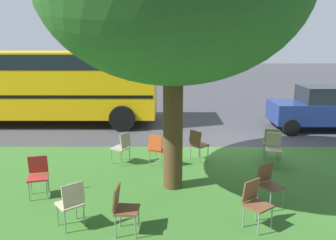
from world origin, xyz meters
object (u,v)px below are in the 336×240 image
Objects in this scene: chair_1 at (157,148)px; chair_4 at (122,146)px; chair_2 at (273,146)px; chair_7 at (269,181)px; parked_car at (322,108)px; chair_3 at (71,201)px; chair_8 at (271,141)px; chair_0 at (38,173)px; chair_9 at (123,206)px; school_bus at (25,80)px; chair_5 at (198,143)px; chair_6 at (255,200)px.

chair_4 is (0.95, -0.16, 0.00)m from chair_1.
chair_7 is (0.80, 2.35, 0.00)m from chair_2.
chair_3 is at bearing 42.97° from parked_car.
chair_8 is 4.33m from parked_car.
chair_0 is 1.00× the size of chair_1.
chair_0 is 10.30m from parked_car.
chair_0 is 1.00× the size of chair_9.
chair_3 is 0.08× the size of school_bus.
chair_0 is at bearing -50.38° from chair_3.
chair_2 is at bearing 179.42° from chair_4.
chair_5 is 6.05m from parked_car.
chair_3 and chair_5 have the same top height.
chair_2 is at bearing -144.67° from chair_3.
chair_9 is 0.24× the size of parked_car.
chair_0 is at bearing 33.47° from parked_car.
chair_4 is 1.00× the size of chair_5.
chair_0 is at bearing 35.68° from chair_1.
chair_3 is 1.00× the size of chair_8.
parked_car is (-4.96, -3.45, 0.32)m from chair_5.
chair_6 is 1.00× the size of chair_8.
chair_8 is at bearing -110.42° from chair_6.
chair_4 is 1.00× the size of chair_7.
chair_4 is 4.07m from chair_7.
chair_0 is 1.00× the size of chair_4.
chair_8 is 9.72m from school_bus.
parked_car reaches higher than chair_4.
chair_8 is at bearing 153.90° from school_bus.
chair_4 is 7.96m from parked_car.
chair_5 is 0.24× the size of parked_car.
chair_8 is at bearing -100.73° from chair_2.
chair_5 is (-1.12, -0.43, 0.00)m from chair_1.
chair_4 is 4.21m from chair_8.
chair_2 is (-3.14, -0.12, 0.00)m from chair_1.
chair_6 is (-1.86, 3.06, 0.00)m from chair_1.
school_bus reaches higher than chair_3.
chair_9 is (3.72, 3.90, 0.00)m from chair_8.
chair_0 is 1.70m from chair_3.
chair_5 is at bearing 34.80° from parked_car.
chair_1 is 1.00× the size of chair_9.
parked_car is at bearing -132.57° from chair_9.
parked_car reaches higher than chair_8.
chair_1 and chair_3 have the same top height.
chair_0 and chair_5 have the same top height.
chair_5 is at bearing 5.60° from chair_8.
chair_0 is 1.00× the size of chair_2.
chair_0 is 4.86m from chair_7.
chair_1 is 3.30m from chair_8.
parked_car is at bearing -145.20° from chair_5.
parked_car is at bearing -137.03° from chair_3.
chair_4 is at bearing 6.42° from chair_8.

